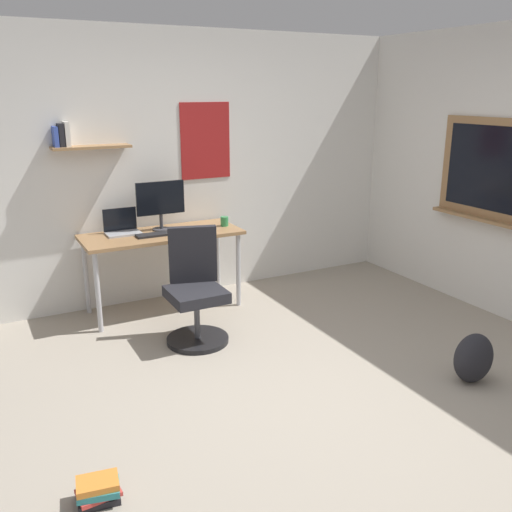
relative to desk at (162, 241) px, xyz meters
The scene contains 11 objects.
ground_plane 2.20m from the desk, 81.37° to the right, with size 5.20×5.20×0.00m, color #9E9384.
wall_back 0.79m from the desk, 51.08° to the left, with size 5.00×0.30×2.60m.
desk is the anchor object (origin of this frame).
office_chair 0.82m from the desk, 88.62° to the right, with size 0.52×0.54×0.95m.
laptop 0.38m from the desk, 156.11° to the left, with size 0.31×0.21×0.23m.
monitor_primary 0.36m from the desk, 69.47° to the left, with size 0.46×0.17×0.46m.
keyboard 0.14m from the desk, 133.94° to the right, with size 0.37×0.13×0.02m, color black.
computer_mouse 0.24m from the desk, 20.18° to the right, with size 0.10×0.06×0.03m, color #262628.
coffee_mug 0.64m from the desk, ahead, with size 0.08×0.08×0.09m, color #338C4C.
backpack 2.86m from the desk, 57.45° to the right, with size 0.32×0.22×0.37m, color #232328.
book_stack_on_floor 2.70m from the desk, 116.19° to the right, with size 0.24×0.20×0.13m.
Camera 1 is at (-1.87, -2.78, 2.04)m, focal length 39.06 mm.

